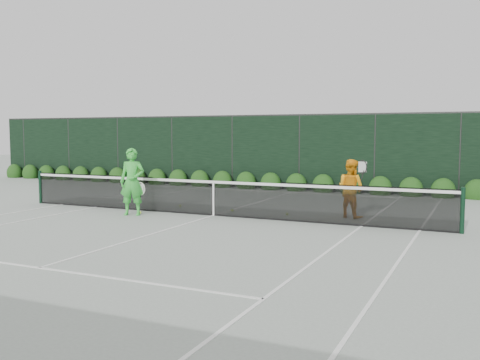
% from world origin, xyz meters
% --- Properties ---
extents(ground, '(80.00, 80.00, 0.00)m').
position_xyz_m(ground, '(0.00, 0.00, 0.00)').
color(ground, gray).
rests_on(ground, ground).
extents(tennis_net, '(12.90, 0.10, 1.07)m').
position_xyz_m(tennis_net, '(-0.02, 0.00, 0.53)').
color(tennis_net, '#10321E').
rests_on(tennis_net, ground).
extents(player_woman, '(0.80, 0.67, 1.88)m').
position_xyz_m(player_woman, '(-2.12, -0.83, 0.94)').
color(player_woman, green).
rests_on(player_woman, ground).
extents(player_man, '(0.96, 0.86, 1.59)m').
position_xyz_m(player_man, '(3.54, 1.27, 0.80)').
color(player_man, '#FEA315').
rests_on(player_man, ground).
extents(court_lines, '(11.03, 23.83, 0.01)m').
position_xyz_m(court_lines, '(0.00, 0.00, 0.01)').
color(court_lines, white).
rests_on(court_lines, ground).
extents(windscreen_fence, '(32.00, 21.07, 3.06)m').
position_xyz_m(windscreen_fence, '(0.00, -2.71, 1.51)').
color(windscreen_fence, black).
rests_on(windscreen_fence, ground).
extents(hedge_row, '(31.66, 0.65, 0.94)m').
position_xyz_m(hedge_row, '(-0.00, 7.15, 0.23)').
color(hedge_row, '#1A3C10').
rests_on(hedge_row, ground).
extents(tennis_balls, '(3.97, 1.77, 0.07)m').
position_xyz_m(tennis_balls, '(-0.47, 0.62, 0.03)').
color(tennis_balls, '#BBE933').
rests_on(tennis_balls, ground).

